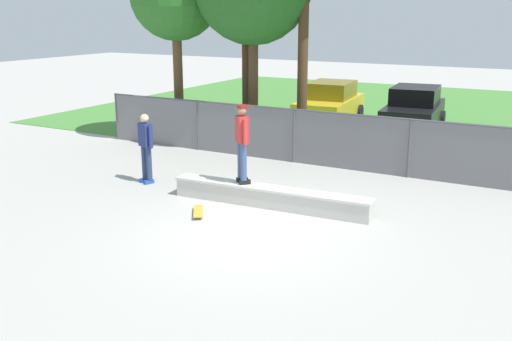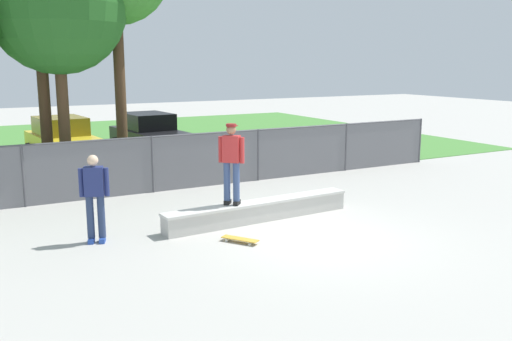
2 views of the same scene
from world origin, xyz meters
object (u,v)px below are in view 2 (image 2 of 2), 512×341
concrete_ledge (259,211)px  bystander (95,194)px  car_black (149,134)px  tree_mid (56,6)px  car_yellow (62,140)px  skateboarder (231,160)px  skateboard (240,239)px

concrete_ledge → bystander: bearing=176.9°
car_black → tree_mid: bearing=-128.8°
concrete_ledge → car_yellow: car_yellow is taller
car_yellow → bystander: 10.19m
skateboarder → car_black: 10.48m
skateboarder → bystander: skateboarder is taller
skateboard → bystander: bearing=150.7°
car_yellow → skateboard: bearing=-82.7°
car_black → bystander: bearing=-113.5°
skateboard → car_yellow: car_yellow is taller
concrete_ledge → skateboarder: bearing=-179.3°
concrete_ledge → skateboard: bearing=-132.5°
skateboarder → car_yellow: bearing=100.4°
skateboarder → tree_mid: size_ratio=0.26×
skateboard → bystander: bystander is taller
concrete_ledge → skateboard: 1.69m
skateboard → tree_mid: (-2.21, 6.55, 5.07)m
car_yellow → bystander: bystander is taller
concrete_ledge → car_yellow: bearing=104.2°
skateboard → car_yellow: bearing=97.3°
skateboard → car_yellow: 11.69m
concrete_ledge → skateboarder: 1.45m
skateboard → tree_mid: 8.57m
concrete_ledge → skateboarder: skateboarder is taller
skateboarder → tree_mid: bearing=116.3°
skateboard → car_black: 11.77m
skateboard → car_yellow: size_ratio=0.18×
bystander → tree_mid: bearing=86.0°
car_yellow → tree_mid: bearing=-98.3°
car_black → bystander: bystander is taller
tree_mid → skateboarder: bearing=-63.7°
car_black → car_yellow: bearing=-179.4°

